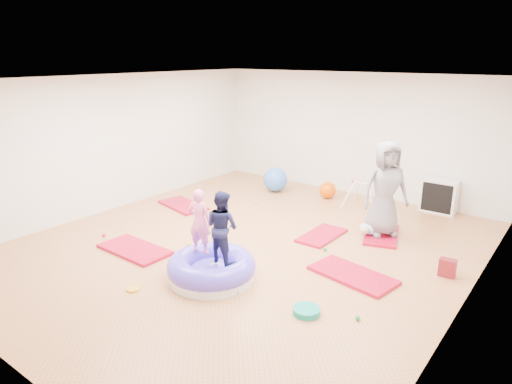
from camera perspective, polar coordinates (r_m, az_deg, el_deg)
The scene contains 19 objects.
room at distance 7.50m, azimuth -1.38°, elevation 3.12°, with size 7.01×8.01×2.81m.
gym_mat_front_left at distance 8.01m, azimuth -14.92°, elevation -6.95°, with size 1.28×0.64×0.05m, color #CA0F41.
gym_mat_mid_left at distance 10.05m, azimuth -9.10°, elevation -1.65°, with size 1.18×0.59×0.05m, color #CA0F41.
gym_mat_center_back at distance 8.41m, azimuth 8.22°, elevation -5.39°, with size 1.06×0.53×0.04m, color #CA0F41.
gym_mat_right at distance 7.05m, azimuth 11.98°, elevation -10.12°, with size 1.26×0.63×0.05m, color #CA0F41.
gym_mat_rear_right at distance 8.66m, azimuth 15.44°, elevation -5.17°, with size 1.12×0.56×0.05m, color #CA0F41.
inflatable_cushion at distance 6.82m, azimuth -5.57°, elevation -9.54°, with size 1.31×1.31×0.41m.
child_pink at distance 6.75m, azimuth -7.08°, elevation -3.26°, with size 0.36×0.24×0.99m, color pink.
child_navy at distance 6.43m, azimuth -4.28°, elevation -3.95°, with size 0.51×0.40×1.05m, color #161940.
adult_caregiver at distance 8.39m, azimuth 15.86°, elevation 0.41°, with size 0.83×0.54×1.70m, color slate.
infant at distance 8.51m, azimuth 13.73°, elevation -4.53°, with size 0.34×0.35×0.20m.
ball_pit_balls at distance 7.70m, azimuth -2.21°, elevation -7.28°, with size 4.92×3.35×0.07m.
exercise_ball_blue at distance 10.95m, azimuth 2.44°, elevation 1.56°, with size 0.58×0.58×0.58m, color blue.
exercise_ball_orange at distance 10.57m, azimuth 8.94°, elevation 0.24°, with size 0.39×0.39×0.39m, color #DF5400.
infant_play_gym at distance 9.97m, azimuth 13.37°, elevation 0.08°, with size 0.74×0.70×0.57m.
cube_shelf at distance 10.20m, azimuth 21.90°, elevation -0.49°, with size 0.70×0.35×0.70m.
balance_disc at distance 6.06m, azimuth 6.32°, elevation -14.54°, with size 0.35×0.35×0.08m, color #0C8E7C.
backpack at distance 7.44m, azimuth 22.80°, elevation -8.72°, with size 0.24×0.14×0.27m, color #B40513.
yellow_toy at distance 6.79m, azimuth -15.10°, elevation -11.62°, with size 0.19×0.19×0.03m, color gold.
Camera 1 is at (4.52, -5.71, 3.19)m, focal length 32.00 mm.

